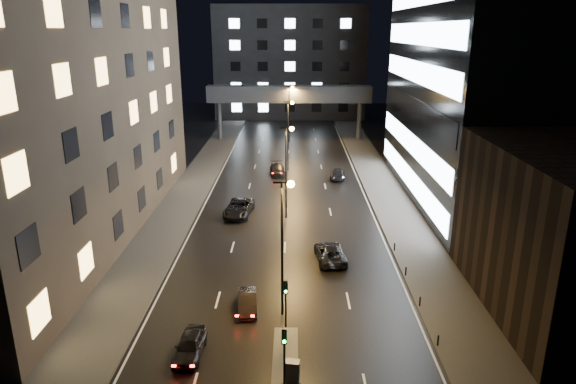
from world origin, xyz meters
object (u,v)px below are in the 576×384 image
car_away_d (277,169)px  car_toward_b (337,173)px  car_toward_a (330,253)px  car_away_a (190,345)px  car_away_b (247,302)px  car_away_c (239,208)px  utility_cabinet (292,371)px

car_away_d → car_toward_b: car_away_d is taller
car_toward_a → car_away_a: bearing=49.5°
car_away_a → car_toward_a: (9.85, 14.12, 0.03)m
car_away_a → car_toward_a: car_toward_a is taller
car_away_b → car_away_d: bearing=82.4°
car_away_a → car_toward_a: 17.21m
car_away_c → car_away_d: 17.35m
car_away_c → utility_cabinet: bearing=-72.0°
car_away_c → car_toward_a: car_away_c is taller
car_toward_a → car_toward_b: 26.87m
car_away_b → car_away_c: size_ratio=0.66×
car_away_d → car_away_a: bearing=-100.6°
car_away_a → car_away_d: car_away_d is taller
car_toward_a → car_toward_b: car_toward_a is taller
car_away_a → car_away_d: size_ratio=0.83×
car_away_a → car_toward_b: car_toward_b is taller
car_away_a → car_away_b: 6.44m
car_away_c → car_toward_b: bearing=56.9°
car_away_c → utility_cabinet: (5.99, -28.52, 0.00)m
utility_cabinet → car_away_b: bearing=119.6°
car_away_c → car_toward_b: (12.21, 14.95, -0.11)m
car_toward_a → car_toward_b: (2.83, 26.72, -0.02)m
car_away_d → car_toward_a: car_toward_a is taller
car_away_c → car_away_b: bearing=-76.3°
car_away_b → car_away_c: 20.46m
car_away_a → car_away_c: (0.47, 25.89, 0.12)m
car_away_d → car_away_c: bearing=-107.6°
car_toward_a → car_away_b: bearing=46.2°
car_away_c → car_toward_a: bearing=-45.3°
car_away_d → car_toward_b: size_ratio=1.01×
car_away_a → car_away_c: size_ratio=0.70×
car_toward_b → car_away_b: bearing=81.4°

